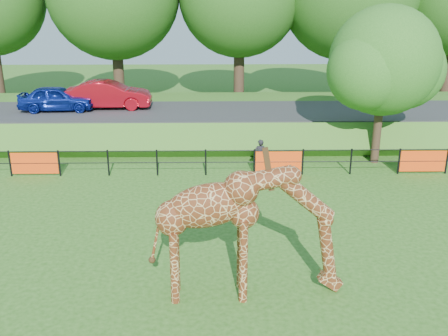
# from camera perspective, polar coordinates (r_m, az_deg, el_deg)

# --- Properties ---
(ground) EXTENTS (90.00, 90.00, 0.00)m
(ground) POSITION_cam_1_polar(r_m,az_deg,el_deg) (13.41, -2.65, -12.31)
(ground) COLOR #295A16
(ground) RESTS_ON ground
(giraffe) EXTENTS (4.70, 1.02, 3.34)m
(giraffe) POSITION_cam_1_polar(r_m,az_deg,el_deg) (11.93, 2.82, -7.35)
(giraffe) COLOR #5E2B13
(giraffe) RESTS_ON ground
(perimeter_fence) EXTENTS (28.07, 0.10, 1.10)m
(perimeter_fence) POSITION_cam_1_polar(r_m,az_deg,el_deg) (20.50, -2.10, 0.65)
(perimeter_fence) COLOR black
(perimeter_fence) RESTS_ON ground
(embankment) EXTENTS (40.00, 9.00, 1.30)m
(embankment) POSITION_cam_1_polar(r_m,az_deg,el_deg) (27.70, -1.84, 5.67)
(embankment) COLOR #295A16
(embankment) RESTS_ON ground
(road) EXTENTS (40.00, 5.00, 0.12)m
(road) POSITION_cam_1_polar(r_m,az_deg,el_deg) (26.09, -1.90, 6.45)
(road) COLOR #2F3032
(road) RESTS_ON embankment
(car_blue) EXTENTS (3.90, 1.75, 1.30)m
(car_blue) POSITION_cam_1_polar(r_m,az_deg,el_deg) (27.29, -18.54, 7.56)
(car_blue) COLOR #13289C
(car_blue) RESTS_ON road
(car_red) EXTENTS (4.47, 1.69, 1.46)m
(car_red) POSITION_cam_1_polar(r_m,az_deg,el_deg) (27.15, -13.08, 8.16)
(car_red) COLOR #A80C18
(car_red) RESTS_ON road
(visitor) EXTENTS (0.55, 0.41, 1.36)m
(visitor) POSITION_cam_1_polar(r_m,az_deg,el_deg) (21.05, 4.13, 1.48)
(visitor) COLOR black
(visitor) RESTS_ON ground
(tree_east) EXTENTS (5.40, 4.71, 6.76)m
(tree_east) POSITION_cam_1_polar(r_m,az_deg,el_deg) (22.46, 18.01, 11.13)
(tree_east) COLOR #2F2015
(tree_east) RESTS_ON ground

